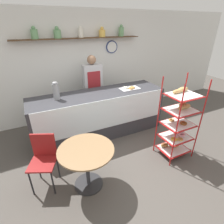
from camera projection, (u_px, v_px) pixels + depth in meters
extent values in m
plane|color=#4C4742|center=(120.00, 159.00, 3.41)|extent=(14.00, 14.00, 0.00)
cube|color=white|center=(81.00, 67.00, 4.55)|extent=(10.00, 0.06, 2.70)
cube|color=#4C331E|center=(81.00, 38.00, 4.11)|extent=(3.06, 0.24, 0.02)
cylinder|color=#669966|center=(34.00, 34.00, 3.67)|extent=(0.15, 0.15, 0.19)
sphere|color=#669966|center=(33.00, 28.00, 3.61)|extent=(0.08, 0.08, 0.08)
cylinder|color=#669966|center=(57.00, 34.00, 3.86)|extent=(0.16, 0.16, 0.18)
sphere|color=#669966|center=(57.00, 28.00, 3.81)|extent=(0.09, 0.09, 0.09)
cylinder|color=silver|center=(81.00, 33.00, 4.06)|extent=(0.12, 0.12, 0.20)
sphere|color=silver|center=(80.00, 27.00, 4.01)|extent=(0.07, 0.07, 0.07)
cylinder|color=gold|center=(102.00, 33.00, 4.28)|extent=(0.16, 0.16, 0.16)
sphere|color=gold|center=(102.00, 28.00, 4.23)|extent=(0.09, 0.09, 0.09)
cylinder|color=#669966|center=(121.00, 32.00, 4.48)|extent=(0.13, 0.13, 0.22)
sphere|color=#669966|center=(121.00, 26.00, 4.42)|extent=(0.07, 0.07, 0.07)
cylinder|color=navy|center=(112.00, 47.00, 4.64)|extent=(0.32, 0.03, 0.32)
cylinder|color=white|center=(112.00, 47.00, 4.63)|extent=(0.28, 0.00, 0.28)
cube|color=#333338|center=(99.00, 114.00, 4.01)|extent=(2.96, 0.80, 1.01)
cube|color=silver|center=(106.00, 114.00, 3.60)|extent=(2.84, 0.01, 0.65)
cylinder|color=#A51919|center=(176.00, 130.00, 2.90)|extent=(0.02, 0.02, 1.57)
cylinder|color=#A51919|center=(200.00, 122.00, 3.13)|extent=(0.02, 0.02, 1.57)
cylinder|color=#A51919|center=(158.00, 117.00, 3.28)|extent=(0.02, 0.02, 1.57)
cylinder|color=#A51919|center=(180.00, 111.00, 3.51)|extent=(0.02, 0.02, 1.57)
cube|color=#A51919|center=(173.00, 149.00, 3.51)|extent=(0.55, 0.46, 0.01)
cube|color=white|center=(173.00, 148.00, 3.50)|extent=(0.48, 0.40, 0.01)
ellipsoid|color=olive|center=(174.00, 144.00, 3.53)|extent=(0.18, 0.13, 0.07)
ellipsoid|color=olive|center=(172.00, 143.00, 3.57)|extent=(0.20, 0.11, 0.07)
ellipsoid|color=tan|center=(176.00, 145.00, 3.52)|extent=(0.17, 0.10, 0.07)
ellipsoid|color=olive|center=(165.00, 145.00, 3.52)|extent=(0.18, 0.12, 0.07)
cube|color=#A51919|center=(175.00, 137.00, 3.38)|extent=(0.55, 0.46, 0.01)
cube|color=white|center=(175.00, 136.00, 3.37)|extent=(0.48, 0.40, 0.01)
torus|color=#EAB2C1|center=(182.00, 135.00, 3.38)|extent=(0.14, 0.14, 0.04)
torus|color=#EAB2C1|center=(179.00, 130.00, 3.51)|extent=(0.12, 0.12, 0.04)
torus|color=tan|center=(180.00, 139.00, 3.25)|extent=(0.10, 0.10, 0.03)
torus|color=gold|center=(174.00, 139.00, 3.25)|extent=(0.12, 0.12, 0.03)
cube|color=#A51919|center=(178.00, 124.00, 3.25)|extent=(0.55, 0.46, 0.01)
cube|color=white|center=(178.00, 123.00, 3.24)|extent=(0.48, 0.40, 0.01)
torus|color=tan|center=(171.00, 120.00, 3.32)|extent=(0.10, 0.10, 0.03)
torus|color=brown|center=(183.00, 123.00, 3.20)|extent=(0.13, 0.13, 0.04)
cube|color=#A51919|center=(180.00, 110.00, 3.12)|extent=(0.55, 0.46, 0.01)
cube|color=white|center=(181.00, 110.00, 3.11)|extent=(0.48, 0.40, 0.01)
ellipsoid|color=#B27F47|center=(183.00, 103.00, 3.23)|extent=(0.18, 0.13, 0.09)
ellipsoid|color=#B27F47|center=(182.00, 104.00, 3.23)|extent=(0.19, 0.11, 0.06)
ellipsoid|color=tan|center=(182.00, 107.00, 3.08)|extent=(0.21, 0.11, 0.09)
ellipsoid|color=tan|center=(186.00, 106.00, 3.13)|extent=(0.22, 0.10, 0.08)
cube|color=#A51919|center=(183.00, 95.00, 2.99)|extent=(0.55, 0.46, 0.01)
cube|color=white|center=(184.00, 95.00, 2.98)|extent=(0.48, 0.40, 0.01)
ellipsoid|color=tan|center=(183.00, 89.00, 3.09)|extent=(0.23, 0.10, 0.08)
ellipsoid|color=tan|center=(178.00, 91.00, 3.01)|extent=(0.24, 0.09, 0.07)
cube|color=#282833|center=(94.00, 104.00, 4.53)|extent=(0.27, 0.19, 0.98)
cube|color=#B2B2B7|center=(92.00, 76.00, 4.19)|extent=(0.45, 0.22, 0.53)
cube|color=maroon|center=(94.00, 81.00, 4.14)|extent=(0.31, 0.01, 0.45)
sphere|color=#8C664C|center=(92.00, 60.00, 4.02)|extent=(0.21, 0.21, 0.21)
cylinder|color=#262628|center=(89.00, 184.00, 2.87)|extent=(0.46, 0.46, 0.02)
cylinder|color=#333338|center=(87.00, 168.00, 2.72)|extent=(0.06, 0.06, 0.68)
cylinder|color=olive|center=(86.00, 150.00, 2.56)|extent=(0.84, 0.84, 0.02)
cylinder|color=black|center=(31.00, 184.00, 2.60)|extent=(0.02, 0.02, 0.46)
cylinder|color=black|center=(53.00, 183.00, 2.61)|extent=(0.02, 0.02, 0.46)
cylinder|color=black|center=(39.00, 168.00, 2.89)|extent=(0.02, 0.02, 0.46)
cylinder|color=black|center=(58.00, 167.00, 2.90)|extent=(0.02, 0.02, 0.46)
cube|color=maroon|center=(43.00, 163.00, 2.64)|extent=(0.50, 0.50, 0.03)
cube|color=maroon|center=(44.00, 145.00, 2.70)|extent=(0.34, 0.17, 0.40)
cylinder|color=gray|center=(56.00, 92.00, 3.40)|extent=(0.12, 0.12, 0.32)
ellipsoid|color=gray|center=(55.00, 83.00, 3.32)|extent=(0.10, 0.10, 0.05)
cube|color=silver|center=(130.00, 89.00, 4.03)|extent=(0.46, 0.25, 0.01)
torus|color=tan|center=(132.00, 87.00, 4.03)|extent=(0.12, 0.12, 0.04)
torus|color=silver|center=(125.00, 88.00, 4.01)|extent=(0.13, 0.13, 0.04)
torus|color=tan|center=(131.00, 88.00, 3.98)|extent=(0.11, 0.11, 0.03)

